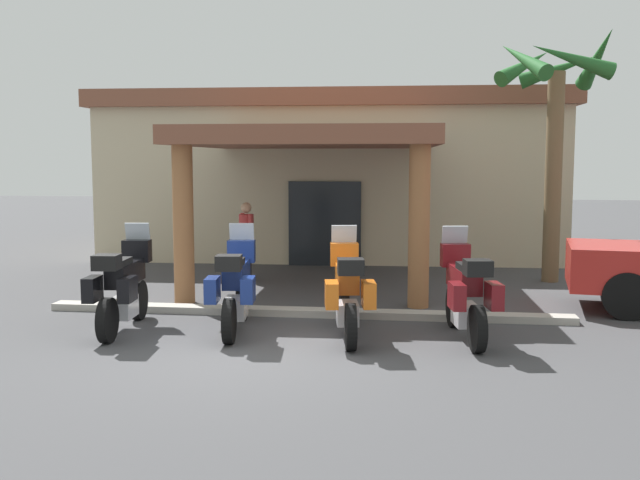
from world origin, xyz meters
The scene contains 9 objects.
ground_plane centered at (0.00, 0.00, 0.00)m, with size 80.00×80.00×0.00m, color #424244.
motel_building centered at (-0.11, 11.50, 2.24)m, with size 12.60×12.60×4.39m.
motorcycle_black centered at (-2.19, 0.93, 0.70)m, with size 0.74×2.21×1.61m.
motorcycle_blue centered at (-0.46, 1.11, 0.70)m, with size 0.77×2.21×1.61m.
motorcycle_orange centered at (1.28, 0.98, 0.70)m, with size 0.84×2.20×1.61m.
motorcycle_maroon centered at (3.01, 1.09, 0.70)m, with size 0.84×2.20×1.61m.
pedestrian centered at (-1.41, 5.85, 0.99)m, with size 0.35×0.45×1.71m.
palm_tree_near_portico centered at (5.14, 6.64, 3.85)m, with size 2.48×2.56×5.41m.
curb_strip centered at (0.41, 2.39, 0.06)m, with size 8.94×0.36×0.12m, color #ADA89E.
Camera 1 is at (2.31, -9.71, 2.65)m, focal length 41.24 mm.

